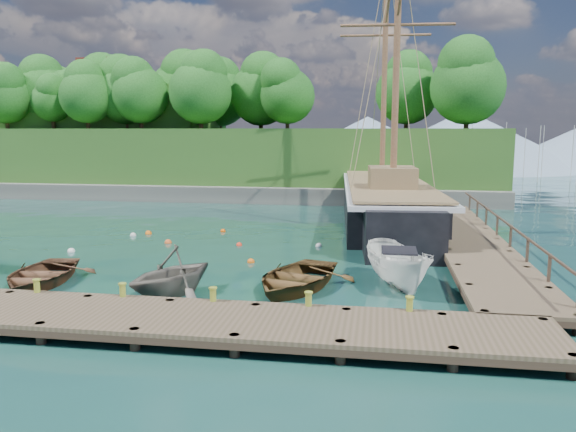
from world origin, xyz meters
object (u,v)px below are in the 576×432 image
Objects in this scene: rowboat_2 at (296,288)px; cabin_boat_white at (398,287)px; rowboat_0 at (41,283)px; schooner at (386,207)px; rowboat_1 at (172,296)px.

cabin_boat_white reaches higher than rowboat_2.
cabin_boat_white reaches higher than rowboat_0.
rowboat_2 is 0.18× the size of schooner.
rowboat_2 reaches higher than rowboat_0.
rowboat_1 is 4.58m from rowboat_2.
rowboat_0 is 20.85m from schooner.
rowboat_1 is at bearing -16.46° from rowboat_0.
cabin_boat_white is (3.80, 0.71, 0.00)m from rowboat_2.
rowboat_1 is 8.41m from cabin_boat_white.
rowboat_1 is at bearing -118.86° from schooner.
rowboat_1 reaches higher than cabin_boat_white.
rowboat_1 is (5.61, -0.75, 0.00)m from rowboat_0.
rowboat_2 is at bearing 49.53° from rowboat_1.
cabin_boat_white is at bearing -1.80° from rowboat_0.
cabin_boat_white is at bearing -92.80° from schooner.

